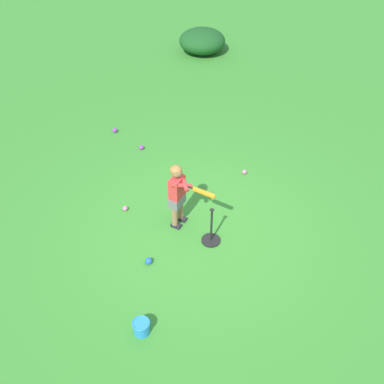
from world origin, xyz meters
TOP-DOWN VIEW (x-y plane):
  - ground_plane at (0.00, 0.00)m, footprint 40.00×40.00m
  - child_batter at (-0.28, -0.13)m, footprint 0.78×0.31m
  - play_ball_center_lawn at (-0.43, 1.55)m, footprint 0.08×0.08m
  - play_ball_midfield at (-2.27, 0.71)m, footprint 0.09×0.09m
  - play_ball_by_bucket at (-1.10, -0.55)m, footprint 0.08×0.08m
  - play_ball_near_batter at (-3.10, 0.70)m, footprint 0.09×0.09m
  - play_ball_far_right at (0.01, -0.98)m, footprint 0.10×0.10m
  - batting_tee at (0.31, -0.04)m, footprint 0.28×0.28m
  - toy_bucket at (0.80, -1.72)m, footprint 0.22×0.22m
  - shrub_left_background at (-4.76, 4.76)m, footprint 1.22×1.22m

SIDE VIEW (x-z plane):
  - ground_plane at x=0.00m, z-range 0.00..0.00m
  - play_ball_center_lawn at x=-0.43m, z-range 0.00..0.08m
  - play_ball_by_bucket at x=-1.10m, z-range 0.00..0.08m
  - play_ball_midfield at x=-2.27m, z-range 0.00..0.09m
  - play_ball_near_batter at x=-3.10m, z-range 0.00..0.09m
  - play_ball_far_right at x=0.01m, z-range 0.00..0.10m
  - toy_bucket at x=0.80m, z-range 0.00..0.19m
  - batting_tee at x=0.31m, z-range -0.21..0.41m
  - shrub_left_background at x=-4.76m, z-range 0.00..0.62m
  - child_batter at x=-0.28m, z-range 0.11..1.19m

